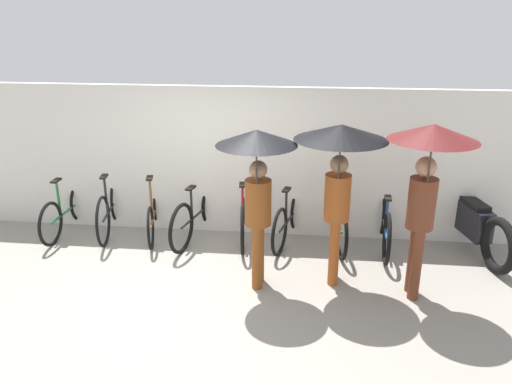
{
  "coord_description": "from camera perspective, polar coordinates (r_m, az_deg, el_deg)",
  "views": [
    {
      "loc": [
        1.33,
        -5.12,
        3.27
      ],
      "look_at": [
        0.62,
        1.15,
        1.0
      ],
      "focal_mm": 35.0,
      "sensor_mm": 36.0,
      "label": 1
    }
  ],
  "objects": [
    {
      "name": "parked_bicycle_5",
      "position": [
        7.51,
        3.8,
        -2.99
      ],
      "size": [
        0.54,
        1.64,
        0.97
      ],
      "rotation": [
        0.0,
        0.0,
        1.34
      ],
      "color": "black",
      "rests_on": "ground"
    },
    {
      "name": "parked_bicycle_2",
      "position": [
        7.88,
        -11.64,
        -2.36
      ],
      "size": [
        0.52,
        1.6,
        1.08
      ],
      "rotation": [
        0.0,
        0.0,
        1.79
      ],
      "color": "black",
      "rests_on": "ground"
    },
    {
      "name": "parked_bicycle_6",
      "position": [
        7.52,
        9.12,
        -2.96
      ],
      "size": [
        0.44,
        1.76,
        1.06
      ],
      "rotation": [
        0.0,
        0.0,
        1.69
      ],
      "color": "black",
      "rests_on": "ground"
    },
    {
      "name": "back_wall",
      "position": [
        7.63,
        -3.86,
        3.52
      ],
      "size": [
        14.13,
        0.12,
        2.28
      ],
      "color": "silver",
      "rests_on": "ground"
    },
    {
      "name": "ground_plane",
      "position": [
        6.22,
        -7.05,
        -12.11
      ],
      "size": [
        30.0,
        30.0,
        0.0
      ],
      "primitive_type": "plane",
      "color": "gray"
    },
    {
      "name": "pedestrian_leading",
      "position": [
        5.78,
        0.13,
        2.73
      ],
      "size": [
        0.94,
        0.94,
        2.04
      ],
      "rotation": [
        0.0,
        0.0,
        3.11
      ],
      "color": "brown",
      "rests_on": "ground"
    },
    {
      "name": "parked_bicycle_4",
      "position": [
        7.57,
        -1.5,
        -2.66
      ],
      "size": [
        0.44,
        1.71,
        1.02
      ],
      "rotation": [
        0.0,
        0.0,
        1.69
      ],
      "color": "black",
      "rests_on": "ground"
    },
    {
      "name": "parked_bicycle_1",
      "position": [
        8.11,
        -16.33,
        -1.76
      ],
      "size": [
        0.46,
        1.7,
        1.08
      ],
      "rotation": [
        0.0,
        0.0,
        1.74
      ],
      "color": "black",
      "rests_on": "ground"
    },
    {
      "name": "pedestrian_center",
      "position": [
        5.91,
        9.53,
        3.82
      ],
      "size": [
        1.09,
        1.09,
        2.08
      ],
      "rotation": [
        0.0,
        0.0,
        3.08
      ],
      "color": "#9E4C1E",
      "rests_on": "ground"
    },
    {
      "name": "motorcycle",
      "position": [
        7.88,
        23.39,
        -3.12
      ],
      "size": [
        0.73,
        2.16,
        0.95
      ],
      "rotation": [
        0.0,
        0.0,
        1.79
      ],
      "color": "black",
      "rests_on": "ground"
    },
    {
      "name": "pedestrian_trailing",
      "position": [
        5.83,
        19.07,
        2.79
      ],
      "size": [
        0.97,
        0.97,
        2.16
      ],
      "rotation": [
        0.0,
        0.0,
        3.15
      ],
      "color": "brown",
      "rests_on": "ground"
    },
    {
      "name": "parked_bicycle_7",
      "position": [
        7.53,
        14.47,
        -3.45
      ],
      "size": [
        0.44,
        1.77,
        1.01
      ],
      "rotation": [
        0.0,
        0.0,
        1.51
      ],
      "color": "black",
      "rests_on": "ground"
    },
    {
      "name": "parked_bicycle_0",
      "position": [
        8.37,
        -20.86,
        -1.93
      ],
      "size": [
        0.44,
        1.65,
        1.11
      ],
      "rotation": [
        0.0,
        0.0,
        1.56
      ],
      "color": "black",
      "rests_on": "ground"
    },
    {
      "name": "parked_bicycle_3",
      "position": [
        7.68,
        -6.68,
        -2.44
      ],
      "size": [
        0.55,
        1.81,
        1.05
      ],
      "rotation": [
        0.0,
        0.0,
        1.36
      ],
      "color": "black",
      "rests_on": "ground"
    }
  ]
}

